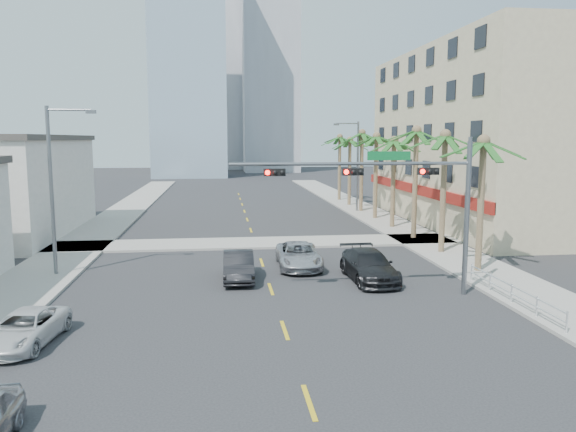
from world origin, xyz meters
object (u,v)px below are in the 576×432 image
at_px(traffic_signal_mast, 401,189).
at_px(car_lane_left, 239,266).
at_px(car_parked_far, 24,329).
at_px(car_lane_right, 369,266).
at_px(car_lane_center, 299,255).

height_order(traffic_signal_mast, car_lane_left, traffic_signal_mast).
bearing_deg(car_parked_far, car_lane_left, 54.49).
xyz_separation_m(traffic_signal_mast, car_lane_right, (-0.56, 3.18, -4.29)).
height_order(car_parked_far, car_lane_left, car_lane_left).
bearing_deg(traffic_signal_mast, car_lane_right, 100.00).
relative_size(car_lane_center, car_lane_right, 0.96).
height_order(car_parked_far, car_lane_center, car_lane_center).
distance_m(traffic_signal_mast, car_lane_right, 5.37).
bearing_deg(car_lane_center, traffic_signal_mast, -57.82).
xyz_separation_m(traffic_signal_mast, car_lane_left, (-7.28, 4.10, -4.33)).
relative_size(traffic_signal_mast, car_lane_center, 2.17).
xyz_separation_m(car_lane_left, car_lane_center, (3.50, 2.36, -0.02)).
relative_size(car_parked_far, car_lane_center, 0.84).
height_order(car_lane_left, car_lane_right, car_lane_right).
height_order(traffic_signal_mast, car_lane_center, traffic_signal_mast).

